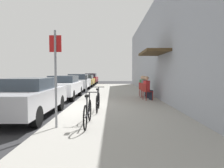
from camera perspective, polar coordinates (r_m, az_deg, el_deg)
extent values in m
plane|color=#2D2D30|center=(8.87, -12.53, -7.29)|extent=(60.00, 60.00, 0.00)
cube|color=#9E9B93|center=(10.63, 1.85, -5.14)|extent=(4.50, 32.00, 0.12)
cube|color=#999EA8|center=(10.95, 14.75, 10.56)|extent=(0.30, 32.00, 6.05)
cube|color=#4C381E|center=(10.52, 11.32, 8.58)|extent=(1.10, 2.80, 0.12)
cube|color=#B7B7BC|center=(7.92, -22.37, -3.87)|extent=(1.80, 4.40, 0.68)
cube|color=#333D47|center=(8.01, -22.05, 0.11)|extent=(1.48, 2.11, 0.40)
cylinder|color=black|center=(9.00, -14.31, -5.09)|extent=(0.22, 0.64, 0.64)
cylinder|color=black|center=(9.52, -23.62, -4.81)|extent=(0.22, 0.64, 0.64)
cylinder|color=black|center=(6.43, -20.38, -8.51)|extent=(0.22, 0.64, 0.64)
cube|color=silver|center=(13.05, -13.33, -1.04)|extent=(1.80, 4.40, 0.67)
cube|color=#333D47|center=(13.17, -13.21, 1.38)|extent=(1.48, 2.11, 0.42)
cylinder|color=black|center=(14.26, -8.95, -1.99)|extent=(0.22, 0.64, 0.64)
cylinder|color=black|center=(14.59, -15.11, -1.94)|extent=(0.22, 0.64, 0.64)
cylinder|color=black|center=(11.59, -11.04, -3.21)|extent=(0.22, 0.64, 0.64)
cylinder|color=black|center=(11.99, -18.50, -3.10)|extent=(0.22, 0.64, 0.64)
cube|color=silver|center=(18.48, -9.37, 0.24)|extent=(1.80, 4.40, 0.67)
cube|color=#333D47|center=(18.61, -9.32, 2.03)|extent=(1.48, 2.11, 0.47)
cylinder|color=black|center=(19.74, -6.45, -0.53)|extent=(0.22, 0.64, 0.64)
cylinder|color=black|center=(19.98, -10.97, -0.53)|extent=(0.22, 0.64, 0.64)
cylinder|color=black|center=(17.04, -7.48, -1.13)|extent=(0.22, 0.64, 0.64)
cylinder|color=black|center=(17.32, -12.68, -1.11)|extent=(0.22, 0.64, 0.64)
cube|color=#A58433|center=(23.76, -7.28, 0.77)|extent=(1.80, 4.40, 0.56)
cube|color=#333D47|center=(23.90, -7.25, 1.99)|extent=(1.48, 2.11, 0.44)
cylinder|color=black|center=(25.05, -5.09, 0.27)|extent=(0.22, 0.64, 0.64)
cylinder|color=black|center=(25.24, -8.67, 0.27)|extent=(0.22, 0.64, 0.64)
cylinder|color=black|center=(22.33, -5.70, -0.09)|extent=(0.22, 0.64, 0.64)
cylinder|color=black|center=(22.55, -9.71, -0.09)|extent=(0.22, 0.64, 0.64)
cube|color=maroon|center=(29.20, -5.92, 1.33)|extent=(1.80, 4.40, 0.67)
cube|color=#333D47|center=(29.34, -5.90, 2.48)|extent=(1.48, 2.11, 0.50)
cylinder|color=black|center=(30.50, -4.18, 0.80)|extent=(0.22, 0.64, 0.64)
cylinder|color=black|center=(30.66, -7.13, 0.79)|extent=(0.22, 0.64, 0.64)
cylinder|color=black|center=(27.79, -4.59, 0.56)|extent=(0.22, 0.64, 0.64)
cylinder|color=black|center=(27.96, -7.82, 0.56)|extent=(0.22, 0.64, 0.64)
cylinder|color=slate|center=(11.58, -7.24, -1.44)|extent=(0.07, 0.07, 1.10)
cube|color=#383D42|center=(11.55, -7.26, 1.83)|extent=(0.12, 0.10, 0.22)
cylinder|color=gray|center=(5.68, -15.40, 1.23)|extent=(0.06, 0.06, 2.60)
cube|color=red|center=(5.74, -15.49, 10.75)|extent=(0.32, 0.02, 0.44)
torus|color=black|center=(6.37, -6.23, -7.26)|extent=(0.04, 0.66, 0.66)
torus|color=black|center=(5.34, -7.46, -9.29)|extent=(0.04, 0.66, 0.66)
cylinder|color=black|center=(5.85, -6.79, -8.19)|extent=(0.04, 1.05, 0.04)
cylinder|color=black|center=(5.66, -6.98, -6.00)|extent=(0.04, 0.04, 0.50)
cube|color=black|center=(5.63, -7.00, -3.29)|extent=(0.10, 0.20, 0.06)
cylinder|color=black|center=(6.27, -6.29, -4.82)|extent=(0.03, 0.03, 0.56)
cylinder|color=black|center=(6.24, -6.31, -2.28)|extent=(0.46, 0.03, 0.03)
torus|color=black|center=(8.53, -3.71, -4.57)|extent=(0.04, 0.66, 0.66)
torus|color=black|center=(7.49, -4.23, -5.66)|extent=(0.04, 0.66, 0.66)
cylinder|color=black|center=(8.01, -3.95, -5.08)|extent=(0.04, 1.05, 0.04)
cylinder|color=black|center=(7.83, -4.04, -3.43)|extent=(0.04, 0.04, 0.50)
cube|color=black|center=(7.80, -4.04, -1.46)|extent=(0.10, 0.20, 0.06)
cylinder|color=black|center=(8.45, -3.74, -2.74)|extent=(0.03, 0.03, 0.56)
cylinder|color=black|center=(8.42, -3.75, -0.84)|extent=(0.46, 0.03, 0.03)
cylinder|color=maroon|center=(11.48, 10.32, -3.13)|extent=(0.04, 0.04, 0.45)
cylinder|color=maroon|center=(11.15, 11.22, -3.33)|extent=(0.04, 0.04, 0.45)
cylinder|color=maroon|center=(11.32, 8.61, -3.21)|extent=(0.04, 0.04, 0.45)
cylinder|color=maroon|center=(10.98, 9.46, -3.42)|extent=(0.04, 0.04, 0.45)
cube|color=maroon|center=(11.21, 9.91, -2.05)|extent=(0.55, 0.55, 0.03)
cube|color=maroon|center=(11.10, 8.98, -1.03)|extent=(0.16, 0.43, 0.40)
cylinder|color=#232838|center=(11.40, 10.48, -3.13)|extent=(0.11, 0.11, 0.47)
cylinder|color=#232838|center=(11.32, 9.91, -1.98)|extent=(0.39, 0.24, 0.14)
cylinder|color=#232838|center=(11.22, 10.95, -3.24)|extent=(0.11, 0.11, 0.47)
cylinder|color=#232838|center=(11.14, 10.38, -2.06)|extent=(0.39, 0.24, 0.14)
cube|color=#B22626|center=(11.15, 9.56, -0.50)|extent=(0.32, 0.41, 0.56)
sphere|color=tan|center=(11.13, 9.58, 1.60)|extent=(0.22, 0.22, 0.22)
cylinder|color=maroon|center=(12.31, 9.73, -2.70)|extent=(0.04, 0.04, 0.45)
cylinder|color=maroon|center=(11.96, 10.37, -2.88)|extent=(0.04, 0.04, 0.45)
cylinder|color=maroon|center=(12.18, 8.06, -2.75)|extent=(0.04, 0.04, 0.45)
cylinder|color=maroon|center=(11.83, 8.65, -2.93)|extent=(0.04, 0.04, 0.45)
cube|color=maroon|center=(12.05, 9.21, -1.68)|extent=(0.51, 0.51, 0.03)
cube|color=maroon|center=(11.96, 8.30, -0.72)|extent=(0.11, 0.44, 0.40)
cylinder|color=#232838|center=(12.22, 9.84, -2.70)|extent=(0.11, 0.11, 0.47)
cylinder|color=#232838|center=(12.16, 9.27, -1.61)|extent=(0.38, 0.20, 0.14)
cylinder|color=#232838|center=(12.04, 10.17, -2.79)|extent=(0.11, 0.11, 0.47)
cylinder|color=#232838|center=(11.97, 9.60, -1.69)|extent=(0.38, 0.20, 0.14)
cube|color=#595960|center=(12.00, 8.87, -0.24)|extent=(0.28, 0.39, 0.56)
sphere|color=tan|center=(11.98, 8.88, 1.72)|extent=(0.22, 0.22, 0.22)
cylinder|color=maroon|center=(12.97, 9.14, -2.40)|extent=(0.04, 0.04, 0.45)
cylinder|color=maroon|center=(12.63, 9.87, -2.55)|extent=(0.04, 0.04, 0.45)
cylinder|color=maroon|center=(12.82, 7.60, -2.45)|extent=(0.04, 0.04, 0.45)
cylinder|color=maroon|center=(12.47, 8.29, -2.61)|extent=(0.04, 0.04, 0.45)
cube|color=maroon|center=(12.70, 8.73, -1.42)|extent=(0.54, 0.54, 0.03)
cube|color=maroon|center=(12.60, 7.89, -0.52)|extent=(0.15, 0.43, 0.40)
cylinder|color=#232838|center=(12.89, 9.27, -2.39)|extent=(0.11, 0.11, 0.47)
cylinder|color=#232838|center=(12.81, 8.75, -1.36)|extent=(0.38, 0.23, 0.14)
cylinder|color=#232838|center=(12.71, 9.65, -2.47)|extent=(0.11, 0.11, 0.47)
cylinder|color=#232838|center=(12.63, 9.13, -1.43)|extent=(0.38, 0.23, 0.14)
cube|color=#267233|center=(12.65, 8.41, -0.06)|extent=(0.31, 0.41, 0.56)
sphere|color=tan|center=(12.63, 8.43, 1.80)|extent=(0.22, 0.22, 0.22)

